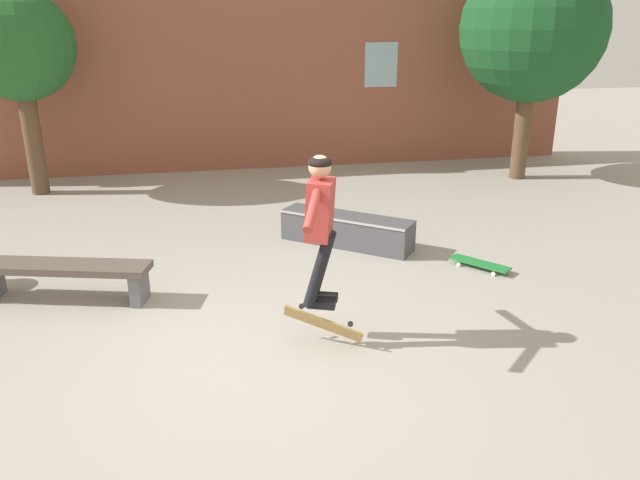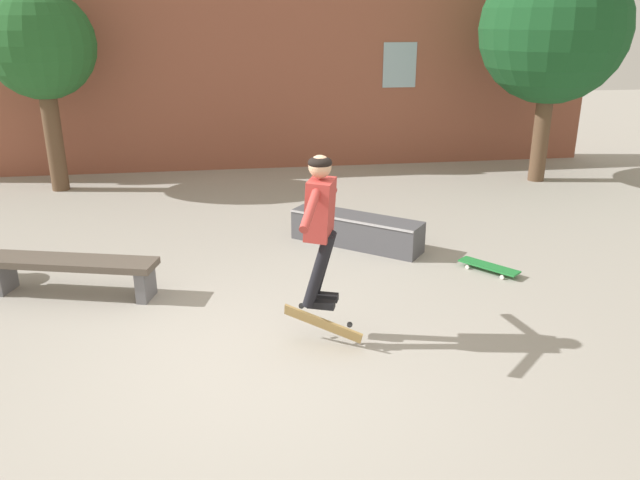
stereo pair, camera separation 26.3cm
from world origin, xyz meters
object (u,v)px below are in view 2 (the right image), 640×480
Objects in this scene: tree_left at (41,47)px; skater at (320,217)px; park_bench at (72,268)px; skateboard_resting at (489,266)px; skate_ledge at (356,230)px; skateboard_flipping at (323,323)px; tree_right at (554,29)px.

tree_left is 7.56m from skater.
park_bench is 5.01m from skateboard_resting.
tree_left is 2.00× the size of skate_ledge.
skateboard_flipping is (-0.89, -2.72, 0.02)m from skate_ledge.
park_bench is 1.14× the size of skate_ledge.
skateboard_flipping is at bearing -69.52° from skate_ledge.
skate_ledge is at bearing 95.96° from skateboard_flipping.
tree_right is 7.82m from skater.
skate_ledge is at bearing 12.40° from skateboard_resting.
skateboard_flipping is at bearing -56.30° from skater.
tree_right is at bearing -71.49° from skateboard_resting.
tree_left reaches higher than skateboard_flipping.
skater is 3.04m from skateboard_resting.
tree_left is at bearing 175.99° from tree_right.
tree_right is at bearing 74.59° from skate_ledge.
skateboard_flipping is (2.66, -1.58, -0.09)m from park_bench.
skater is at bearing -58.40° from tree_left.
tree_left is 6.50m from skate_ledge.
park_bench is at bearing 173.20° from skateboard_flipping.
skate_ledge reaches higher than skateboard_resting.
tree_left is 4.78× the size of skateboard_resting.
skater is at bearing -70.32° from skate_ledge.
skater reaches higher than skateboard_resting.
skater reaches higher than park_bench.
skate_ledge is at bearing -37.57° from tree_left.
park_bench is (-7.76, -4.21, -2.47)m from tree_right.
skater is at bearing -131.85° from tree_right.
skater is (-5.12, -5.72, -1.50)m from tree_right.
park_bench is at bearing -123.64° from skate_ledge.
skate_ledge is 2.86m from skateboard_flipping.
tree_right reaches higher than skater.
skate_ledge is 3.00m from skater.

